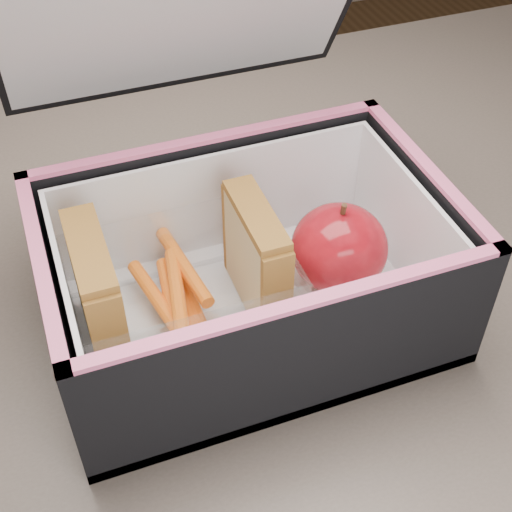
% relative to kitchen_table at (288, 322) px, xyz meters
% --- Properties ---
extents(kitchen_table, '(1.20, 0.80, 0.75)m').
position_rel_kitchen_table_xyz_m(kitchen_table, '(0.00, 0.00, 0.00)').
color(kitchen_table, '#65574E').
rests_on(kitchen_table, ground).
extents(lunch_bag, '(0.32, 0.31, 0.30)m').
position_rel_kitchen_table_xyz_m(lunch_bag, '(-0.06, -0.05, 0.16)').
color(lunch_bag, black).
rests_on(lunch_bag, kitchen_table).
extents(plastic_tub, '(0.17, 0.12, 0.07)m').
position_rel_kitchen_table_xyz_m(plastic_tub, '(-0.12, -0.05, 0.14)').
color(plastic_tub, white).
rests_on(plastic_tub, lunch_bag).
extents(sandwich_left, '(0.03, 0.09, 0.10)m').
position_rel_kitchen_table_xyz_m(sandwich_left, '(-0.18, -0.05, 0.16)').
color(sandwich_left, beige).
rests_on(sandwich_left, plastic_tub).
extents(sandwich_right, '(0.02, 0.09, 0.10)m').
position_rel_kitchen_table_xyz_m(sandwich_right, '(-0.06, -0.05, 0.16)').
color(sandwich_right, beige).
rests_on(sandwich_right, plastic_tub).
extents(carrot_sticks, '(0.06, 0.14, 0.03)m').
position_rel_kitchen_table_xyz_m(carrot_sticks, '(-0.12, -0.04, 0.12)').
color(carrot_sticks, '#EA530F').
rests_on(carrot_sticks, plastic_tub).
extents(paper_napkin, '(0.09, 0.09, 0.01)m').
position_rel_kitchen_table_xyz_m(paper_napkin, '(0.02, -0.05, 0.11)').
color(paper_napkin, white).
rests_on(paper_napkin, lunch_bag).
extents(red_apple, '(0.10, 0.10, 0.09)m').
position_rel_kitchen_table_xyz_m(red_apple, '(0.02, -0.06, 0.15)').
color(red_apple, maroon).
rests_on(red_apple, paper_napkin).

